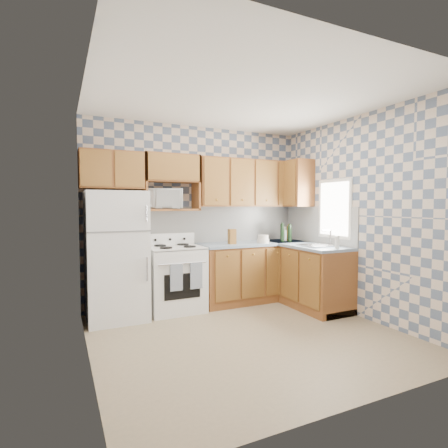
{
  "coord_description": "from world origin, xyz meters",
  "views": [
    {
      "loc": [
        -1.93,
        -3.45,
        1.49
      ],
      "look_at": [
        0.05,
        0.75,
        1.25
      ],
      "focal_mm": 28.0,
      "sensor_mm": 36.0,
      "label": 1
    }
  ],
  "objects_px": {
    "microwave": "(164,199)",
    "electric_kettle": "(285,235)",
    "refrigerator": "(116,256)",
    "stove_body": "(175,279)"
  },
  "relations": [
    {
      "from": "microwave",
      "to": "electric_kettle",
      "type": "relative_size",
      "value": 2.93
    },
    {
      "from": "electric_kettle",
      "to": "refrigerator",
      "type": "bearing_deg",
      "value": -178.79
    },
    {
      "from": "refrigerator",
      "to": "electric_kettle",
      "type": "xyz_separation_m",
      "value": [
        2.69,
        0.06,
        0.17
      ]
    },
    {
      "from": "microwave",
      "to": "stove_body",
      "type": "bearing_deg",
      "value": -44.08
    },
    {
      "from": "stove_body",
      "to": "electric_kettle",
      "type": "distance_m",
      "value": 1.97
    },
    {
      "from": "refrigerator",
      "to": "microwave",
      "type": "distance_m",
      "value": 1.05
    },
    {
      "from": "stove_body",
      "to": "electric_kettle",
      "type": "xyz_separation_m",
      "value": [
        1.89,
        0.03,
        0.56
      ]
    },
    {
      "from": "stove_body",
      "to": "microwave",
      "type": "relative_size",
      "value": 1.74
    },
    {
      "from": "stove_body",
      "to": "electric_kettle",
      "type": "height_order",
      "value": "electric_kettle"
    },
    {
      "from": "stove_body",
      "to": "microwave",
      "type": "height_order",
      "value": "microwave"
    }
  ]
}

